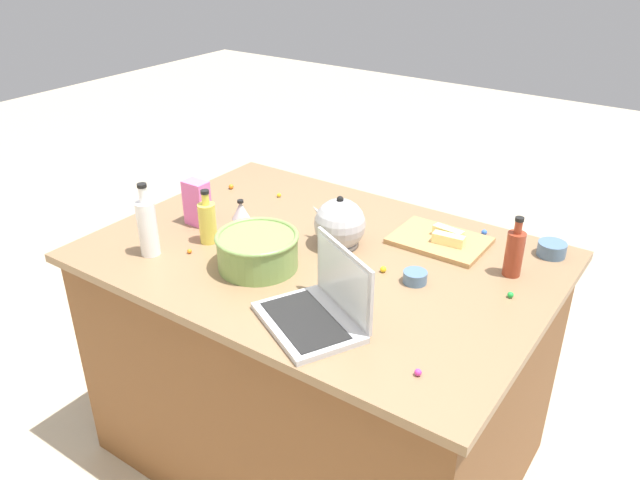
# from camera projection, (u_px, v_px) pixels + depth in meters

# --- Properties ---
(ground_plane) EXTENTS (12.00, 12.00, 0.00)m
(ground_plane) POSITION_uv_depth(u_px,v_px,m) (320.00, 446.00, 2.58)
(ground_plane) COLOR #B7A88E
(island_counter) EXTENTS (1.54, 1.09, 0.90)m
(island_counter) POSITION_uv_depth(u_px,v_px,m) (320.00, 358.00, 2.37)
(island_counter) COLOR brown
(island_counter) RESTS_ON ground
(laptop) EXTENTS (0.38, 0.34, 0.22)m
(laptop) POSITION_uv_depth(u_px,v_px,m) (320.00, 308.00, 1.78)
(laptop) COLOR #B7B7BC
(laptop) RESTS_ON island_counter
(mixing_bowl_large) EXTENTS (0.27, 0.27, 0.12)m
(mixing_bowl_large) POSITION_uv_depth(u_px,v_px,m) (258.00, 250.00, 2.05)
(mixing_bowl_large) COLOR #72934C
(mixing_bowl_large) RESTS_ON island_counter
(bottle_vinegar) EXTENTS (0.07, 0.07, 0.26)m
(bottle_vinegar) POSITION_uv_depth(u_px,v_px,m) (147.00, 226.00, 2.11)
(bottle_vinegar) COLOR white
(bottle_vinegar) RESTS_ON island_counter
(bottle_soy) EXTENTS (0.06, 0.06, 0.20)m
(bottle_soy) POSITION_uv_depth(u_px,v_px,m) (514.00, 252.00, 2.00)
(bottle_soy) COLOR maroon
(bottle_soy) RESTS_ON island_counter
(bottle_oil) EXTENTS (0.06, 0.06, 0.20)m
(bottle_oil) POSITION_uv_depth(u_px,v_px,m) (207.00, 222.00, 2.20)
(bottle_oil) COLOR #DBC64C
(bottle_oil) RESTS_ON island_counter
(kettle) EXTENTS (0.21, 0.18, 0.20)m
(kettle) POSITION_uv_depth(u_px,v_px,m) (339.00, 225.00, 2.18)
(kettle) COLOR #ADADB2
(kettle) RESTS_ON island_counter
(cutting_board) EXTENTS (0.32, 0.23, 0.02)m
(cutting_board) POSITION_uv_depth(u_px,v_px,m) (440.00, 241.00, 2.22)
(cutting_board) COLOR #AD7F4C
(cutting_board) RESTS_ON island_counter
(butter_stick_left) EXTENTS (0.11, 0.05, 0.04)m
(butter_stick_left) POSITION_uv_depth(u_px,v_px,m) (448.00, 233.00, 2.22)
(butter_stick_left) COLOR #F4E58C
(butter_stick_left) RESTS_ON cutting_board
(butter_stick_right) EXTENTS (0.11, 0.05, 0.04)m
(butter_stick_right) POSITION_uv_depth(u_px,v_px,m) (448.00, 239.00, 2.17)
(butter_stick_right) COLOR #F4E58C
(butter_stick_right) RESTS_ON cutting_board
(ramekin_small) EXTENTS (0.10, 0.10, 0.05)m
(ramekin_small) POSITION_uv_depth(u_px,v_px,m) (552.00, 249.00, 2.13)
(ramekin_small) COLOR slate
(ramekin_small) RESTS_ON island_counter
(ramekin_medium) EXTENTS (0.08, 0.08, 0.04)m
(ramekin_medium) POSITION_uv_depth(u_px,v_px,m) (415.00, 277.00, 1.98)
(ramekin_medium) COLOR slate
(ramekin_medium) RESTS_ON island_counter
(kitchen_timer) EXTENTS (0.07, 0.07, 0.08)m
(kitchen_timer) POSITION_uv_depth(u_px,v_px,m) (241.00, 210.00, 2.39)
(kitchen_timer) COLOR #B2B2B7
(kitchen_timer) RESTS_ON island_counter
(candy_bag) EXTENTS (0.09, 0.06, 0.17)m
(candy_bag) POSITION_uv_depth(u_px,v_px,m) (197.00, 203.00, 2.32)
(candy_bag) COLOR pink
(candy_bag) RESTS_ON island_counter
(candy_0) EXTENTS (0.02, 0.02, 0.02)m
(candy_0) POSITION_uv_depth(u_px,v_px,m) (510.00, 295.00, 1.91)
(candy_0) COLOR green
(candy_0) RESTS_ON island_counter
(candy_1) EXTENTS (0.02, 0.02, 0.02)m
(candy_1) POSITION_uv_depth(u_px,v_px,m) (418.00, 372.00, 1.59)
(candy_1) COLOR #CC3399
(candy_1) RESTS_ON island_counter
(candy_2) EXTENTS (0.02, 0.02, 0.02)m
(candy_2) POSITION_uv_depth(u_px,v_px,m) (383.00, 269.00, 2.04)
(candy_2) COLOR yellow
(candy_2) RESTS_ON island_counter
(candy_3) EXTENTS (0.02, 0.02, 0.02)m
(candy_3) POSITION_uv_depth(u_px,v_px,m) (231.00, 187.00, 2.65)
(candy_3) COLOR orange
(candy_3) RESTS_ON island_counter
(candy_4) EXTENTS (0.02, 0.02, 0.02)m
(candy_4) POSITION_uv_depth(u_px,v_px,m) (484.00, 232.00, 2.28)
(candy_4) COLOR blue
(candy_4) RESTS_ON island_counter
(candy_5) EXTENTS (0.02, 0.02, 0.02)m
(candy_5) POSITION_uv_depth(u_px,v_px,m) (189.00, 251.00, 2.15)
(candy_5) COLOR orange
(candy_5) RESTS_ON island_counter
(candy_6) EXTENTS (0.02, 0.02, 0.02)m
(candy_6) POSITION_uv_depth(u_px,v_px,m) (246.00, 275.00, 2.01)
(candy_6) COLOR yellow
(candy_6) RESTS_ON island_counter
(candy_7) EXTENTS (0.02, 0.02, 0.02)m
(candy_7) POSITION_uv_depth(u_px,v_px,m) (279.00, 195.00, 2.58)
(candy_7) COLOR yellow
(candy_7) RESTS_ON island_counter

